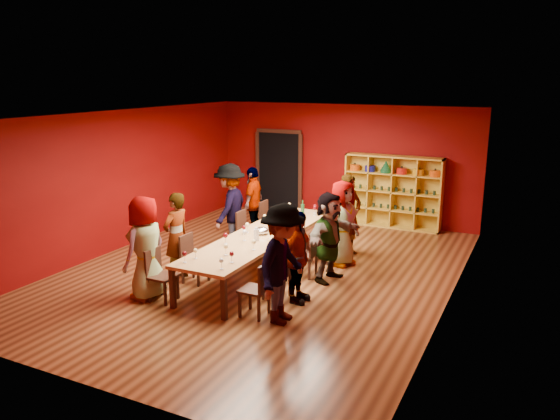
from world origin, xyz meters
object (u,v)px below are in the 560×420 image
object	(u,v)px
chair_person_left_1	(192,256)
spittoon_bowl	(262,231)
shelving_unit	(393,188)
chair_person_right_0	(259,287)
chair_person_left_3	(246,229)
person_right_3	(342,223)
chair_person_left_4	(268,218)
chair_person_right_2	(309,251)
chair_person_left_0	(159,272)
person_left_1	(176,236)
person_left_3	(230,207)
chair_person_right_4	(338,231)
person_left_4	(253,202)
person_right_0	(283,264)
person_right_1	(297,257)
person_right_2	(329,237)
tasting_table	(262,237)
chair_person_right_3	(326,239)
person_right_4	(349,215)
person_left_0	(146,248)
chair_person_right_1	(281,271)
wine_bottle	(303,209)

from	to	relation	value
chair_person_left_1	spittoon_bowl	distance (m)	1.42
shelving_unit	chair_person_right_0	size ratio (longest dim) A/B	2.70
chair_person_left_3	person_right_3	distance (m)	2.17
chair_person_left_4	chair_person_right_2	world-z (taller)	same
chair_person_left_1	shelving_unit	bearing A→B (deg)	66.68
chair_person_left_0	person_left_1	world-z (taller)	person_left_1
chair_person_left_1	chair_person_right_0	bearing A→B (deg)	-23.27
person_left_3	person_right_3	size ratio (longest dim) A/B	1.10
chair_person_left_0	chair_person_right_4	size ratio (longest dim) A/B	1.00
person_left_4	person_right_3	world-z (taller)	person_right_3
person_right_0	chair_person_right_4	bearing A→B (deg)	5.75
person_left_1	person_right_1	bearing A→B (deg)	96.97
person_left_3	person_right_2	world-z (taller)	person_left_3
tasting_table	person_right_2	size ratio (longest dim) A/B	2.69
person_left_3	person_right_0	bearing A→B (deg)	34.65
chair_person_right_3	person_right_3	bearing A→B (deg)	0.00
person_right_2	person_right_3	distance (m)	0.92
chair_person_left_4	chair_person_right_2	size ratio (longest dim) A/B	1.00
chair_person_right_3	person_right_4	size ratio (longest dim) A/B	0.52
person_left_3	chair_person_left_4	size ratio (longest dim) A/B	2.12
person_right_1	chair_person_right_4	world-z (taller)	person_right_1
chair_person_left_1	person_left_1	size ratio (longest dim) A/B	0.54
person_left_4	person_right_4	bearing A→B (deg)	73.86
shelving_unit	chair_person_left_0	distance (m)	6.72
person_left_0	chair_person_right_4	size ratio (longest dim) A/B	1.99
shelving_unit	person_left_1	bearing A→B (deg)	-116.18
person_left_3	chair_person_left_4	xyz separation A→B (m)	(0.38, 1.04, -0.45)
tasting_table	chair_person_left_1	size ratio (longest dim) A/B	5.06
person_right_2	person_right_3	xyz separation A→B (m)	(-0.09, 0.92, 0.02)
chair_person_left_1	chair_person_right_4	bearing A→B (deg)	56.47
chair_person_left_0	chair_person_right_2	world-z (taller)	same
tasting_table	person_left_3	xyz separation A→B (m)	(-1.29, 0.96, 0.24)
chair_person_left_0	chair_person_right_4	world-z (taller)	same
shelving_unit	chair_person_left_3	bearing A→B (deg)	-124.51
chair_person_left_4	chair_person_right_3	xyz separation A→B (m)	(1.82, -0.93, 0.00)
chair_person_left_0	chair_person_right_2	size ratio (longest dim) A/B	1.00
chair_person_left_3	person_right_0	xyz separation A→B (m)	(2.23, -2.78, 0.44)
chair_person_left_0	person_left_3	distance (m)	3.00
spittoon_bowl	person_right_2	bearing A→B (deg)	5.74
chair_person_left_1	person_left_3	bearing A→B (deg)	100.79
person_left_1	person_left_3	xyz separation A→B (m)	(-0.06, 1.99, 0.12)
chair_person_right_4	person_right_4	bearing A→B (deg)	0.00
chair_person_right_1	wine_bottle	world-z (taller)	wine_bottle
chair_person_right_0	wine_bottle	bearing A→B (deg)	103.12
person_right_3	person_left_0	bearing A→B (deg)	160.52
person_right_1	chair_person_right_1	bearing A→B (deg)	91.97
chair_person_right_1	chair_person_right_4	bearing A→B (deg)	90.00
tasting_table	chair_person_right_1	size ratio (longest dim) A/B	5.06
chair_person_left_0	chair_person_left_3	world-z (taller)	same
person_left_0	tasting_table	bearing A→B (deg)	152.68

